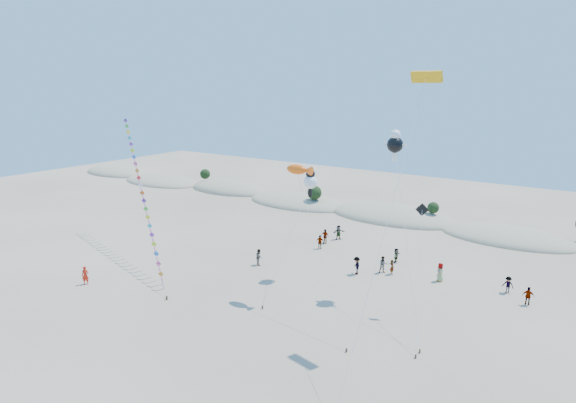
{
  "coord_description": "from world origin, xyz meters",
  "views": [
    {
      "loc": [
        25.67,
        -19.29,
        18.74
      ],
      "look_at": [
        3.0,
        14.0,
        9.0
      ],
      "focal_mm": 30.0,
      "sensor_mm": 36.0,
      "label": 1
    }
  ],
  "objects_px": {
    "kite_train": "(141,187)",
    "parafoil_kite": "(425,82)",
    "fish_kite": "(299,170)",
    "flyer_foreground": "(85,275)"
  },
  "relations": [
    {
      "from": "fish_kite",
      "to": "parafoil_kite",
      "type": "distance_m",
      "value": 13.37
    },
    {
      "from": "flyer_foreground",
      "to": "fish_kite",
      "type": "bearing_deg",
      "value": -9.78
    },
    {
      "from": "kite_train",
      "to": "fish_kite",
      "type": "height_order",
      "value": "kite_train"
    },
    {
      "from": "fish_kite",
      "to": "flyer_foreground",
      "type": "height_order",
      "value": "fish_kite"
    },
    {
      "from": "parafoil_kite",
      "to": "flyer_foreground",
      "type": "distance_m",
      "value": 35.42
    },
    {
      "from": "parafoil_kite",
      "to": "fish_kite",
      "type": "bearing_deg",
      "value": 173.67
    },
    {
      "from": "fish_kite",
      "to": "flyer_foreground",
      "type": "relative_size",
      "value": 6.66
    },
    {
      "from": "fish_kite",
      "to": "parafoil_kite",
      "type": "relative_size",
      "value": 0.61
    },
    {
      "from": "kite_train",
      "to": "flyer_foreground",
      "type": "relative_size",
      "value": 11.95
    },
    {
      "from": "kite_train",
      "to": "parafoil_kite",
      "type": "relative_size",
      "value": 1.1
    }
  ]
}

